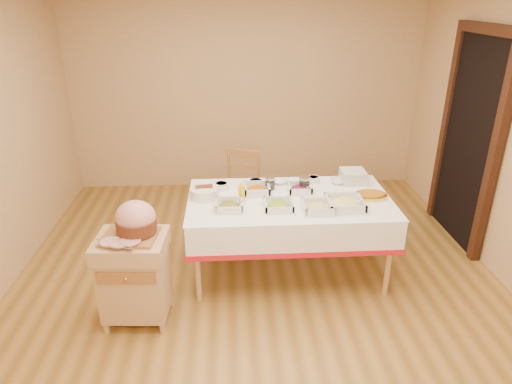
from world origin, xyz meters
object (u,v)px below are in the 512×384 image
dining_chair (239,191)px  plate_stack (353,176)px  brass_platter (370,195)px  butcher_cart (135,274)px  bread_basket (204,193)px  mustard_bottle (242,192)px  dining_table (289,214)px  ham_on_board (135,222)px  preserve_jar_right (304,184)px  preserve_jar_left (270,184)px

dining_chair → plate_stack: (1.09, -0.54, 0.36)m
dining_chair → brass_platter: dining_chair is taller
dining_chair → butcher_cart: bearing=-119.8°
bread_basket → plate_stack: (1.42, 0.27, 0.01)m
butcher_cart → dining_chair: dining_chair is taller
butcher_cart → brass_platter: 2.15m
dining_chair → mustard_bottle: (0.00, -0.90, 0.38)m
dining_table → dining_chair: bearing=116.1°
dining_table → ham_on_board: 1.41m
preserve_jar_right → mustard_bottle: size_ratio=0.74×
butcher_cart → brass_platter: bearing=16.9°
butcher_cart → bread_basket: size_ratio=2.91×
preserve_jar_left → plate_stack: plate_stack is taller
preserve_jar_left → mustard_bottle: 0.37m
butcher_cart → plate_stack: plate_stack is taller
bread_basket → plate_stack: 1.45m
butcher_cart → dining_chair: (0.86, 1.51, 0.03)m
ham_on_board → preserve_jar_left: size_ratio=3.57×
ham_on_board → dining_chair: bearing=60.9°
dining_chair → preserve_jar_left: (0.28, -0.66, 0.35)m
preserve_jar_left → preserve_jar_right: size_ratio=0.89×
dining_table → butcher_cart: (-1.30, -0.63, -0.17)m
preserve_jar_right → plate_stack: 0.53m
dining_table → preserve_jar_left: size_ratio=15.12×
ham_on_board → brass_platter: ham_on_board is taller
dining_table → bread_basket: 0.79m
dining_chair → mustard_bottle: bearing=-89.9°
mustard_bottle → bread_basket: bearing=165.8°
ham_on_board → dining_table: bearing=25.4°
preserve_jar_left → brass_platter: bearing=-15.1°
mustard_bottle → bread_basket: size_ratio=0.71×
preserve_jar_right → bread_basket: (-0.92, -0.10, -0.01)m
dining_table → dining_chair: dining_chair is taller
preserve_jar_left → brass_platter: (0.89, -0.24, -0.04)m
mustard_bottle → bread_basket: 0.34m
dining_chair → ham_on_board: 1.74m
butcher_cart → preserve_jar_left: 1.48m
dining_table → preserve_jar_left: bearing=124.8°
ham_on_board → plate_stack: 2.13m
preserve_jar_left → mustard_bottle: mustard_bottle is taller
preserve_jar_right → plate_stack: (0.50, 0.17, 0.00)m
dining_table → bread_basket: bearing=175.1°
butcher_cart → preserve_jar_right: 1.71m
dining_table → plate_stack: bearing=27.2°
dining_table → ham_on_board: size_ratio=4.23×
bread_basket → brass_platter: bread_basket is taller
bread_basket → brass_platter: bearing=-3.1°
mustard_bottle → plate_stack: size_ratio=0.81×
dining_table → mustard_bottle: size_ratio=9.98×
bread_basket → preserve_jar_right: bearing=6.5°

